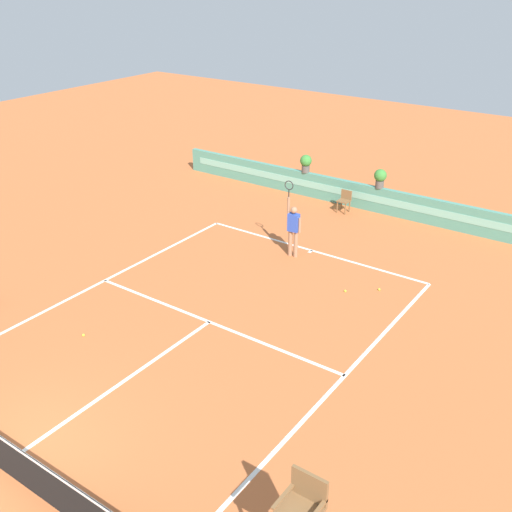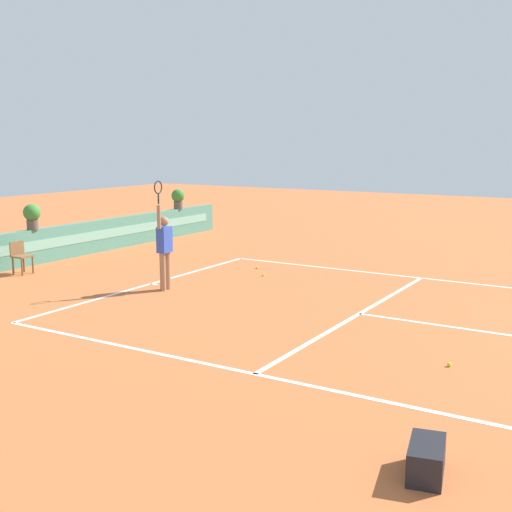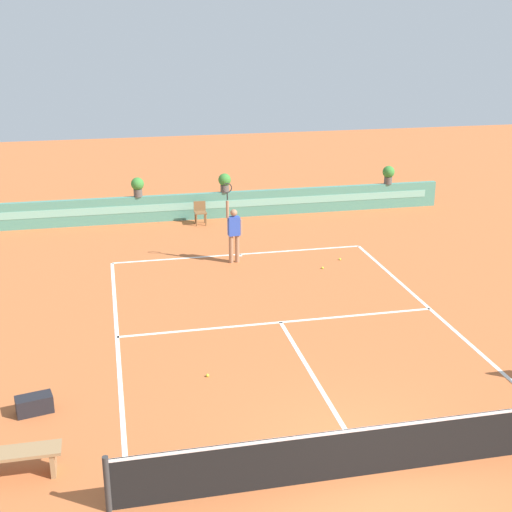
{
  "view_description": "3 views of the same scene",
  "coord_description": "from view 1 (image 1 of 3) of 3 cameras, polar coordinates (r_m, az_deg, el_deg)",
  "views": [
    {
      "loc": [
        9.03,
        -4.24,
        8.78
      ],
      "look_at": [
        -0.13,
        8.78,
        1.0
      ],
      "focal_mm": 42.38,
      "sensor_mm": 36.0,
      "label": 1
    },
    {
      "loc": [
        -12.26,
        1.46,
        3.49
      ],
      "look_at": [
        -0.13,
        8.78,
        1.0
      ],
      "focal_mm": 46.39,
      "sensor_mm": 36.0,
      "label": 2
    },
    {
      "loc": [
        -4.08,
        -9.48,
        7.44
      ],
      "look_at": [
        -0.13,
        8.78,
        1.0
      ],
      "focal_mm": 49.26,
      "sensor_mm": 36.0,
      "label": 3
    }
  ],
  "objects": [
    {
      "name": "potted_plant_centre",
      "position": [
        23.59,
        11.64,
        7.3
      ],
      "size": [
        0.48,
        0.48,
        0.72
      ],
      "color": "#514C47",
      "rests_on": "back_wall_barrier"
    },
    {
      "name": "tennis_ball_by_sideline",
      "position": [
        18.03,
        8.42,
        -3.28
      ],
      "size": [
        0.07,
        0.07,
        0.07
      ],
      "primitive_type": "sphere",
      "color": "#CCE033",
      "rests_on": "ground"
    },
    {
      "name": "potted_plant_left",
      "position": [
        24.99,
        4.73,
        8.81
      ],
      "size": [
        0.48,
        0.48,
        0.72
      ],
      "color": "#514C47",
      "rests_on": "back_wall_barrier"
    },
    {
      "name": "tennis_ball_near_baseline",
      "position": [
        18.29,
        11.55,
        -3.11
      ],
      "size": [
        0.07,
        0.07,
        0.07
      ],
      "primitive_type": "sphere",
      "color": "#CCE033",
      "rests_on": "ground"
    },
    {
      "name": "back_wall_barrier",
      "position": [
        24.0,
        10.81,
        5.38
      ],
      "size": [
        18.0,
        0.21,
        1.0
      ],
      "color": "#4C8E7A",
      "rests_on": "ground"
    },
    {
      "name": "ground_plane",
      "position": [
        16.23,
        -5.33,
        -6.83
      ],
      "size": [
        60.0,
        60.0,
        0.0
      ],
      "primitive_type": "plane",
      "color": "#BC6033"
    },
    {
      "name": "tennis_player",
      "position": [
        19.61,
        3.54,
        2.78
      ],
      "size": [
        0.62,
        0.25,
        2.58
      ],
      "color": "#9E7051",
      "rests_on": "ground"
    },
    {
      "name": "tennis_ball_mid_court",
      "position": [
        16.47,
        -15.98,
        -7.19
      ],
      "size": [
        0.07,
        0.07,
        0.07
      ],
      "primitive_type": "sphere",
      "color": "#CCE033",
      "rests_on": "ground"
    },
    {
      "name": "ball_kid_chair",
      "position": [
        23.69,
        8.36,
        5.24
      ],
      "size": [
        0.44,
        0.44,
        0.85
      ],
      "color": "brown",
      "rests_on": "ground"
    },
    {
      "name": "court_lines",
      "position": [
        16.7,
        -3.74,
        -5.73
      ],
      "size": [
        8.32,
        11.94,
        0.01
      ],
      "color": "white",
      "rests_on": "ground"
    }
  ]
}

